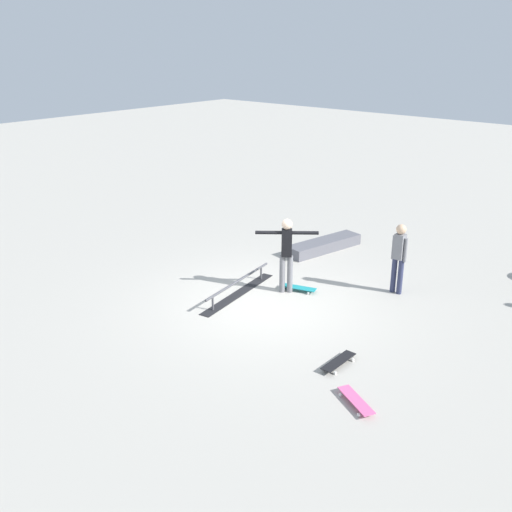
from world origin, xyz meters
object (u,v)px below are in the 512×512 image
at_px(skateboard_main, 298,288).
at_px(bystander_grey_shirt, 399,255).
at_px(loose_skateboard_black, 339,361).
at_px(skate_ledge, 324,245).
at_px(skater_main, 287,250).
at_px(loose_skateboard_pink, 356,400).
at_px(grind_rail, 238,288).

height_order(skateboard_main, bystander_grey_shirt, bystander_grey_shirt).
relative_size(bystander_grey_shirt, loose_skateboard_black, 1.94).
xyz_separation_m(skate_ledge, skater_main, (2.72, 0.87, 0.82)).
distance_m(loose_skateboard_black, loose_skateboard_pink, 1.13).
xyz_separation_m(skater_main, bystander_grey_shirt, (-1.52, 1.83, -0.08)).
height_order(grind_rail, loose_skateboard_black, grind_rail).
bearing_deg(loose_skateboard_black, bystander_grey_shirt, -168.20).
xyz_separation_m(bystander_grey_shirt, loose_skateboard_pink, (4.10, 1.53, -0.80)).
xyz_separation_m(skater_main, skateboard_main, (-0.21, 0.17, -0.89)).
bearing_deg(loose_skateboard_black, loose_skateboard_pink, 46.41).
height_order(skate_ledge, bystander_grey_shirt, bystander_grey_shirt).
xyz_separation_m(grind_rail, skate_ledge, (-3.48, -0.17, -0.00)).
bearing_deg(grind_rail, skate_ledge, 173.63).
distance_m(skate_ledge, loose_skateboard_pink, 6.79).
height_order(skateboard_main, loose_skateboard_black, same).
bearing_deg(loose_skateboard_pink, skater_main, 170.44).
relative_size(skater_main, loose_skateboard_pink, 2.06).
relative_size(skateboard_main, loose_skateboard_pink, 1.03).
distance_m(skate_ledge, skater_main, 2.97).
distance_m(skateboard_main, loose_skateboard_black, 3.11).
distance_m(skate_ledge, bystander_grey_shirt, 3.05).
xyz_separation_m(grind_rail, bystander_grey_shirt, (-2.29, 2.53, 0.73)).
relative_size(skate_ledge, skateboard_main, 2.67).
bearing_deg(loose_skateboard_black, grind_rail, -108.12).
bearing_deg(skater_main, loose_skateboard_pink, 103.26).
height_order(grind_rail, skate_ledge, grind_rail).
height_order(skater_main, loose_skateboard_black, skater_main).
distance_m(skater_main, loose_skateboard_black, 3.24).
distance_m(skateboard_main, bystander_grey_shirt, 2.26).
distance_m(grind_rail, skater_main, 1.32).
xyz_separation_m(grind_rail, loose_skateboard_black, (1.05, 3.24, -0.07)).
height_order(bystander_grey_shirt, loose_skateboard_black, bystander_grey_shirt).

